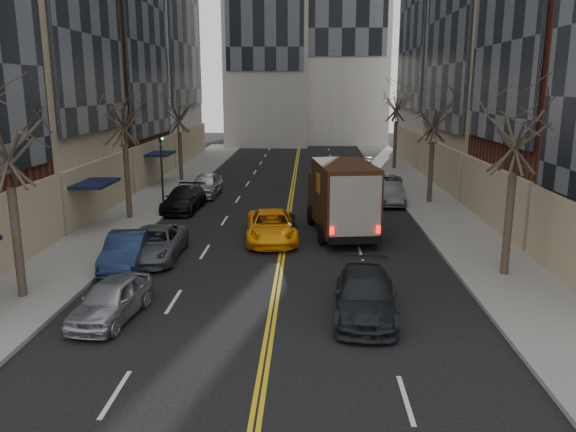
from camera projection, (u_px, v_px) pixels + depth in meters
The scene contains 21 objects.
sidewalk_left at pixel (159, 195), 38.12m from camera, with size 4.00×66.00×0.15m, color slate.
sidewalk_right at pixel (426, 197), 37.48m from camera, with size 4.00×66.00×0.15m, color slate.
tree_lf_near at pixel (3, 119), 18.22m from camera, with size 3.20×3.20×8.41m.
tree_lf_mid at pixel (122, 99), 29.82m from camera, with size 3.20×3.20×8.91m.
tree_lf_far at pixel (178, 103), 42.61m from camera, with size 3.20×3.20×8.12m.
tree_rt_near at pixel (519, 109), 20.47m from camera, with size 3.20×3.20×8.71m.
tree_rt_mid at pixel (435, 105), 34.16m from camera, with size 3.20×3.20×8.32m.
tree_rt_far at pixel (397, 93), 48.63m from camera, with size 3.20×3.20×9.11m.
traffic_signal at pixel (162, 165), 32.57m from camera, with size 0.29×0.26×4.70m.
ups_truck at pixel (342, 198), 27.86m from camera, with size 3.41×6.97×3.67m.
observer_sedan at pixel (365, 295), 18.09m from camera, with size 2.29×4.92×1.39m.
taxi at pixel (271, 226), 26.93m from camera, with size 2.35×5.11×1.42m, color #FFA20A.
pedestrian at pixel (293, 229), 25.93m from camera, with size 0.60×0.39×1.64m, color black.
parked_lf_a at pixel (111, 300), 17.84m from camera, with size 1.56×3.87×1.32m, color #A3A5AB.
parked_lf_b at pixel (127, 250), 23.00m from camera, with size 1.49×4.28×1.41m, color #13203D.
parked_lf_c at pixel (154, 244), 24.14m from camera, with size 2.22×4.82×1.34m, color #4F5257.
parked_lf_d at pixel (184, 199), 33.51m from camera, with size 1.95×4.80×1.39m, color black.
parked_lf_e at pixel (206, 185), 37.89m from camera, with size 1.82×4.51×1.54m, color #ACB0B4.
parked_rt_a at pixel (390, 194), 35.32m from camera, with size 1.43×4.10×1.35m, color #4D5054.
parked_rt_b at pixel (385, 186), 37.74m from camera, with size 2.41×5.22×1.45m, color #929399.
parked_rt_c at pixel (363, 168), 45.99m from camera, with size 1.94×4.76×1.38m, color black.
Camera 1 is at (1.13, -10.11, 7.28)m, focal length 35.00 mm.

